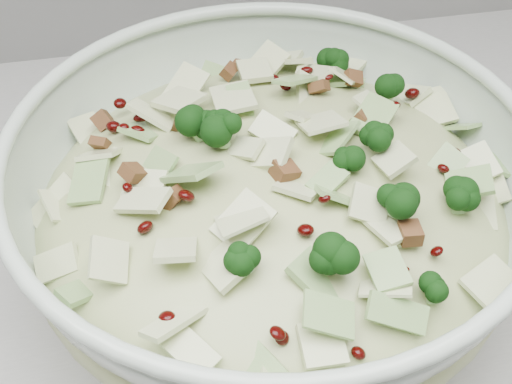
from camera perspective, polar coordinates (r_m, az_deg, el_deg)
mixing_bowl at (r=0.53m, az=1.21°, el=-1.83°), size 0.38×0.38×0.15m
salad at (r=0.51m, az=1.25°, el=0.08°), size 0.39×0.39×0.15m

